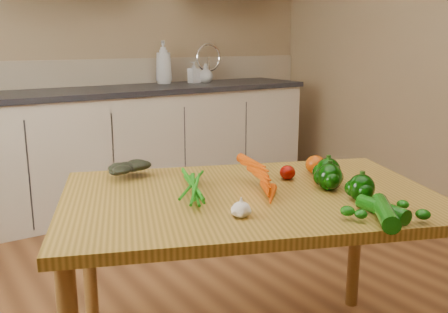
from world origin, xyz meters
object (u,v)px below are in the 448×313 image
leafy_greens (124,166)px  pepper_a (330,177)px  tomato_c (326,167)px  soap_bottle_c (206,73)px  pepper_c (361,188)px  table (250,214)px  zucchini_a (383,209)px  soap_bottle_b (194,72)px  soap_bottle_a (164,62)px  tomato_a (287,172)px  pepper_b (328,171)px  tomato_b (316,165)px  carrot_bunch (240,182)px  zucchini_b (385,213)px  garlic_bulb (241,210)px

leafy_greens → pepper_a: (0.57, -0.56, 0.00)m
tomato_c → leafy_greens: bearing=150.3°
soap_bottle_c → pepper_c: bearing=113.4°
table → zucchini_a: size_ratio=8.42×
soap_bottle_b → leafy_greens: bearing=-43.2°
soap_bottle_a → tomato_a: soap_bottle_a is taller
soap_bottle_b → zucchini_a: bearing=-23.9°
pepper_b → tomato_b: size_ratio=1.15×
carrot_bunch → tomato_a: 0.25m
pepper_b → zucchini_b: 0.43m
garlic_bulb → zucchini_b: (0.34, -0.27, 0.00)m
soap_bottle_a → zucchini_b: size_ratio=1.55×
zucchini_a → zucchini_b: 0.04m
soap_bottle_b → carrot_bunch: soap_bottle_b is taller
garlic_bulb → tomato_b: tomato_b is taller
tomato_b → tomato_c: bearing=-54.9°
soap_bottle_c → zucchini_a: (-0.94, -2.61, -0.24)m
soap_bottle_a → pepper_b: soap_bottle_a is taller
carrot_bunch → soap_bottle_a: bearing=91.8°
tomato_b → carrot_bunch: bearing=-175.6°
soap_bottle_c → leafy_greens: 2.28m
table → carrot_bunch: 0.12m
table → zucchini_b: zucchini_b is taller
carrot_bunch → pepper_a: 0.33m
pepper_a → tomato_c: size_ratio=1.47×
zucchini_a → soap_bottle_c: bearing=70.3°
table → pepper_a: size_ratio=16.17×
zucchini_a → zucchini_b: size_ratio=0.83×
carrot_bunch → garlic_bulb: carrot_bunch is taller
garlic_bulb → pepper_c: (0.44, -0.09, 0.02)m
soap_bottle_a → soap_bottle_c: (0.34, -0.10, -0.09)m
tomato_a → leafy_greens: bearing=144.7°
table → pepper_a: pepper_a is taller
pepper_b → tomato_c: pepper_b is taller
tomato_c → zucchini_a: 0.50m
carrot_bunch → tomato_a: (0.25, 0.03, -0.00)m
zucchini_a → table: bearing=115.5°
leafy_greens → tomato_c: leafy_greens is taller
carrot_bunch → garlic_bulb: size_ratio=4.15×
zucchini_b → tomato_b: bearing=68.1°
garlic_bulb → tomato_a: 0.47m
soap_bottle_c → zucchini_a: bearing=113.1°
table → tomato_a: size_ratio=24.94×
tomato_c → zucchini_a: tomato_c is taller
soap_bottle_a → zucchini_a: size_ratio=1.86×
carrot_bunch → zucchini_b: carrot_bunch is taller
soap_bottle_b → garlic_bulb: soap_bottle_b is taller
pepper_b → zucchini_b: (-0.16, -0.40, -0.02)m
soap_bottle_b → tomato_b: (-0.66, -2.15, -0.24)m
pepper_a → tomato_a: size_ratio=1.54×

